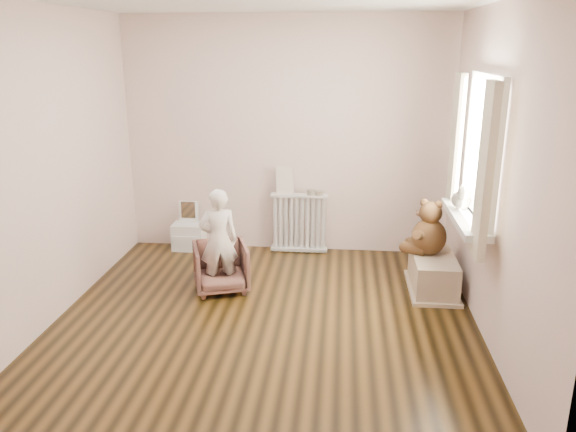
# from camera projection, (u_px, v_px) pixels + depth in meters

# --- Properties ---
(floor) EXTENTS (3.60, 3.60, 0.01)m
(floor) POSITION_uv_depth(u_px,v_px,m) (266.00, 319.00, 4.86)
(floor) COLOR black
(floor) RESTS_ON ground
(back_wall) EXTENTS (3.60, 0.02, 2.60)m
(back_wall) POSITION_uv_depth(u_px,v_px,m) (286.00, 137.00, 6.19)
(back_wall) COLOR beige
(back_wall) RESTS_ON ground
(front_wall) EXTENTS (3.60, 0.02, 2.60)m
(front_wall) POSITION_uv_depth(u_px,v_px,m) (213.00, 251.00, 2.76)
(front_wall) COLOR beige
(front_wall) RESTS_ON ground
(left_wall) EXTENTS (0.02, 3.60, 2.60)m
(left_wall) POSITION_uv_depth(u_px,v_px,m) (49.00, 167.00, 4.65)
(left_wall) COLOR beige
(left_wall) RESTS_ON ground
(right_wall) EXTENTS (0.02, 3.60, 2.60)m
(right_wall) POSITION_uv_depth(u_px,v_px,m) (496.00, 177.00, 4.31)
(right_wall) COLOR beige
(right_wall) RESTS_ON ground
(window) EXTENTS (0.03, 0.90, 1.10)m
(window) POSITION_uv_depth(u_px,v_px,m) (483.00, 151.00, 4.55)
(window) COLOR white
(window) RESTS_ON right_wall
(window_sill) EXTENTS (0.22, 1.10, 0.06)m
(window_sill) POSITION_uv_depth(u_px,v_px,m) (465.00, 218.00, 4.73)
(window_sill) COLOR silver
(window_sill) RESTS_ON right_wall
(curtain_left) EXTENTS (0.06, 0.26, 1.30)m
(curtain_left) POSITION_uv_depth(u_px,v_px,m) (485.00, 173.00, 4.04)
(curtain_left) COLOR beige
(curtain_left) RESTS_ON right_wall
(curtain_right) EXTENTS (0.06, 0.26, 1.30)m
(curtain_right) POSITION_uv_depth(u_px,v_px,m) (456.00, 146.00, 5.12)
(curtain_right) COLOR beige
(curtain_right) RESTS_ON right_wall
(radiator) EXTENTS (0.64, 0.12, 0.68)m
(radiator) POSITION_uv_depth(u_px,v_px,m) (299.00, 219.00, 6.33)
(radiator) COLOR silver
(radiator) RESTS_ON floor
(paper_doll) EXTENTS (0.19, 0.02, 0.31)m
(paper_doll) POSITION_uv_depth(u_px,v_px,m) (285.00, 180.00, 6.21)
(paper_doll) COLOR beige
(paper_doll) RESTS_ON radiator
(tin_a) EXTENTS (0.10, 0.10, 0.06)m
(tin_a) POSITION_uv_depth(u_px,v_px,m) (311.00, 192.00, 6.22)
(tin_a) COLOR #A59E8C
(tin_a) RESTS_ON radiator
(tin_b) EXTENTS (0.09, 0.09, 0.05)m
(tin_b) POSITION_uv_depth(u_px,v_px,m) (319.00, 193.00, 6.22)
(tin_b) COLOR #A59E8C
(tin_b) RESTS_ON radiator
(toy_vanity) EXTENTS (0.36, 0.25, 0.56)m
(toy_vanity) POSITION_uv_depth(u_px,v_px,m) (188.00, 226.00, 6.45)
(toy_vanity) COLOR silver
(toy_vanity) RESTS_ON floor
(armchair) EXTENTS (0.63, 0.64, 0.46)m
(armchair) POSITION_uv_depth(u_px,v_px,m) (221.00, 267.00, 5.38)
(armchair) COLOR brown
(armchair) RESTS_ON floor
(child) EXTENTS (0.42, 0.34, 1.00)m
(child) POSITION_uv_depth(u_px,v_px,m) (219.00, 241.00, 5.25)
(child) COLOR white
(child) RESTS_ON armchair
(toy_bench) EXTENTS (0.39, 0.74, 0.35)m
(toy_bench) POSITION_uv_depth(u_px,v_px,m) (433.00, 271.00, 5.38)
(toy_bench) COLOR #BBA98B
(toy_bench) RESTS_ON floor
(teddy_bear) EXTENTS (0.53, 0.48, 0.53)m
(teddy_bear) POSITION_uv_depth(u_px,v_px,m) (430.00, 221.00, 5.31)
(teddy_bear) COLOR #3A2311
(teddy_bear) RESTS_ON toy_bench
(plush_cat) EXTENTS (0.25, 0.31, 0.23)m
(plush_cat) POSITION_uv_depth(u_px,v_px,m) (461.00, 198.00, 4.86)
(plush_cat) COLOR slate
(plush_cat) RESTS_ON window_sill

